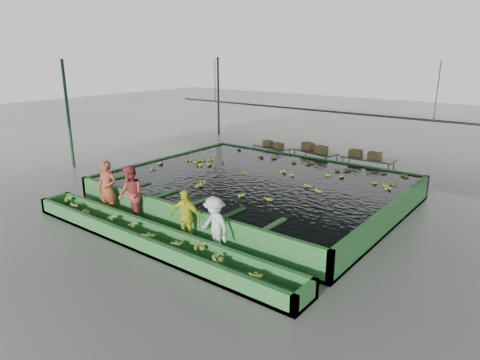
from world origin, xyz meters
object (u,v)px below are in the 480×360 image
Objects in this scene: worker_a at (107,188)px; packing_table_right at (367,169)px; packing_table_mid at (315,161)px; box_stack_right at (365,158)px; flotation_tank at (257,188)px; box_stack_mid at (314,151)px; worker_d at (215,226)px; worker_b at (131,195)px; worker_c at (185,217)px; packing_table_left at (272,155)px; box_stack_left at (273,147)px; sorting_trough at (151,238)px.

packing_table_right is at bearing 39.61° from worker_a.
packing_table_mid is 1.58× the size of box_stack_right.
flotation_tank is 4.84m from box_stack_mid.
worker_d reaches higher than packing_table_mid.
flotation_tank is 4.69m from worker_b.
worker_b reaches higher than packing_table_mid.
worker_c is 9.67m from packing_table_left.
worker_b reaches higher than packing_table_right.
worker_d is 9.30m from packing_table_right.
box_stack_left is at bearing 115.35° from worker_b.
box_stack_mid reaches higher than flotation_tank.
worker_a is at bearing -93.62° from box_stack_left.
worker_a is 1.15× the size of worker_d.
box_stack_mid is at bearing 101.45° from worker_b.
box_stack_right is (5.15, 9.20, 0.06)m from worker_a.
worker_a reaches higher than worker_c.
packing_table_mid is 1.49× the size of box_stack_mid.
flotation_tank is 4.84m from packing_table_mid.
sorting_trough is 2.09m from worker_b.
box_stack_right reaches higher than sorting_trough.
worker_a is 0.97× the size of packing_table_left.
worker_d is 1.20× the size of box_stack_right.
worker_a is at bearing 165.16° from sorting_trough.
packing_table_right is 2.53m from box_stack_mid.
worker_d is (4.72, 0.00, -0.12)m from worker_a.
sorting_trough is 1.96m from worker_d.
box_stack_right is at bearing 39.98° from worker_a.
box_stack_mid is at bearing 114.98° from worker_d.
sorting_trough is 6.27× the size of worker_c.
worker_d reaches higher than flotation_tank.
worker_a is 3.62m from worker_c.
worker_a is (-3.02, -4.30, 0.48)m from flotation_tank.
worker_a is 9.16m from packing_table_left.
sorting_trough is 5.20× the size of packing_table_left.
packing_table_mid is 0.98× the size of packing_table_right.
worker_d is at bearing -78.11° from box_stack_mid.
packing_table_left is 1.35× the size of box_stack_mid.
packing_table_right is at bearing 87.69° from worker_b.
box_stack_left reaches higher than sorting_trough.
worker_d reaches higher than box_stack_right.
packing_table_right is at bearing 2.31° from box_stack_left.
packing_table_mid is 0.49m from box_stack_mid.
flotation_tank is 5.37m from box_stack_right.
box_stack_left is (-2.27, -0.05, 0.39)m from packing_table_mid.
worker_a is 10.68m from packing_table_right.
packing_table_left is at bearing 179.33° from box_stack_mid.
worker_c is 9.58m from box_stack_left.
worker_b is at bearing -85.28° from packing_table_left.
sorting_trough is 5.28× the size of worker_b.
worker_a is 1.22m from worker_b.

